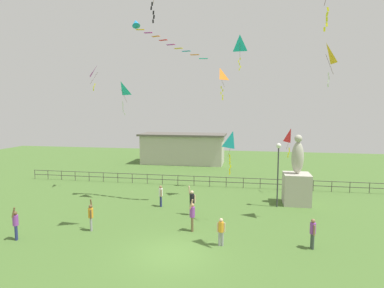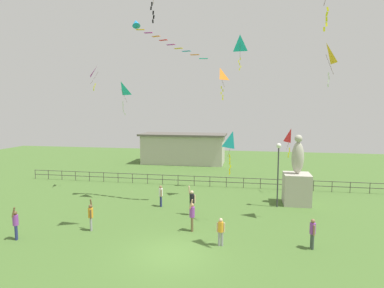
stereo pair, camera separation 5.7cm
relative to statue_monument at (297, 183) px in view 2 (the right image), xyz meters
name	(u,v)px [view 2 (the right image)]	position (x,y,z in m)	size (l,w,h in m)	color
ground_plane	(171,254)	(-7.29, -9.82, -1.59)	(80.00, 80.00, 0.00)	#476B2D
statue_monument	(297,183)	(0.00, 0.00, 0.00)	(1.94, 1.94, 5.26)	#B2AD9E
lamppost	(278,161)	(-1.49, -1.04, 1.81)	(0.36, 0.36, 4.72)	#38383D
person_0	(313,232)	(-0.30, -7.93, -0.68)	(0.29, 0.47, 1.58)	#3F4C47
person_1	(91,215)	(-12.70, -7.70, -0.67)	(0.29, 0.48, 1.85)	#99999E
person_2	(192,201)	(-7.32, -3.94, -0.59)	(0.52, 0.34, 2.00)	#3F4C47
person_3	(221,230)	(-4.96, -8.41, -0.74)	(0.45, 0.28, 1.49)	#99999E
person_4	(192,215)	(-6.80, -6.70, -0.60)	(0.31, 0.53, 1.98)	brown
person_5	(16,223)	(-16.10, -9.66, -0.65)	(0.34, 0.50, 1.89)	navy
person_6	(161,194)	(-9.92, -2.47, -0.69)	(0.29, 0.44, 1.57)	navy
kite_1	(233,142)	(-4.60, -4.66, 3.54)	(0.92, 0.99, 2.71)	#19B2B2
kite_2	(291,136)	(-0.17, 3.03, 3.30)	(0.70, 1.03, 2.46)	red
kite_3	(220,76)	(-5.94, 0.71, 8.11)	(0.91, 0.93, 2.45)	orange
kite_4	(326,55)	(0.82, -3.90, 8.75)	(0.85, 0.79, 2.57)	yellow
kite_6	(240,44)	(-4.53, 3.13, 10.99)	(0.91, 0.58, 2.94)	#19B2B2
kite_7	(121,90)	(-13.18, -1.63, 6.99)	(1.08, 0.99, 2.50)	#19B2B2
kite_8	(98,73)	(-16.58, 1.48, 8.70)	(1.12, 1.16, 2.13)	#B22DB2
streamer_kite	(142,26)	(-11.64, -1.10, 11.68)	(5.99, 1.20, 3.23)	#198CD1
waterfront_railing	(204,180)	(-7.69, 4.18, -0.97)	(36.01, 0.06, 0.95)	#4C4742
pavilion_building	(183,148)	(-12.18, 16.18, 0.40)	(11.18, 4.69, 3.94)	#B7B2A3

